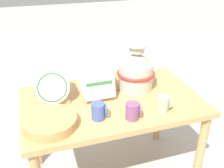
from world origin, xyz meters
TOP-DOWN VIEW (x-y plane):
  - display_table at (0.00, 0.00)m, footprint 1.13×0.69m
  - ceramic_vase at (0.20, 0.10)m, footprint 0.26×0.26m
  - dish_rack_round_plates at (-0.36, 0.09)m, footprint 0.21×0.19m
  - dish_rack_square_plates at (-0.08, 0.07)m, footprint 0.20×0.18m
  - wicker_charger_stack at (-0.41, -0.17)m, footprint 0.29×0.29m
  - mug_plum_glaze at (0.05, -0.24)m, footprint 0.09×0.08m
  - mug_sage_glaze at (0.25, -0.21)m, footprint 0.09×0.08m
  - mug_cobalt_glaze at (-0.13, -0.18)m, footprint 0.09×0.08m

SIDE VIEW (x-z plane):
  - display_table at x=0.00m, z-range 0.24..0.91m
  - wicker_charger_stack at x=-0.41m, z-range 0.67..0.72m
  - mug_plum_glaze at x=0.05m, z-range 0.67..0.76m
  - mug_sage_glaze at x=0.25m, z-range 0.67..0.76m
  - mug_cobalt_glaze at x=-0.13m, z-range 0.67..0.76m
  - dish_rack_square_plates at x=-0.08m, z-range 0.64..0.86m
  - dish_rack_round_plates at x=-0.36m, z-range 0.64..0.87m
  - ceramic_vase at x=0.20m, z-range 0.64..0.97m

